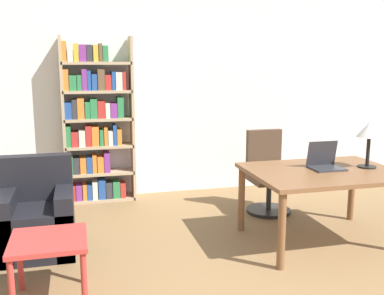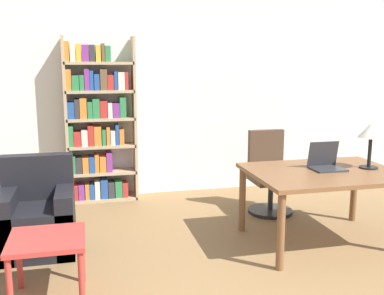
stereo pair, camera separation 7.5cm
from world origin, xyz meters
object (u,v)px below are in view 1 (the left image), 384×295
at_px(office_chair, 267,176).
at_px(side_table_blue, 49,248).
at_px(laptop, 325,163).
at_px(table_lamp, 369,132).
at_px(armchair, 37,220).
at_px(desk, 323,179).
at_px(bookshelf, 95,124).

height_order(office_chair, side_table_blue, office_chair).
bearing_deg(laptop, table_lamp, -8.76).
distance_m(table_lamp, armchair, 3.33).
bearing_deg(armchair, laptop, -7.82).
bearing_deg(table_lamp, office_chair, 121.94).
relative_size(desk, laptop, 4.58).
distance_m(office_chair, side_table_blue, 2.87).
distance_m(side_table_blue, armchair, 1.01).
bearing_deg(laptop, desk, -126.70).
height_order(table_lamp, bookshelf, bookshelf).
relative_size(side_table_blue, armchair, 0.62).
relative_size(laptop, bookshelf, 0.15).
height_order(desk, side_table_blue, desk).
bearing_deg(desk, side_table_blue, -167.98).
distance_m(desk, side_table_blue, 2.62).
distance_m(desk, laptop, 0.17).
bearing_deg(desk, laptop, 53.30).
bearing_deg(table_lamp, side_table_blue, -169.78).
height_order(side_table_blue, bookshelf, bookshelf).
bearing_deg(armchair, desk, -9.43).
distance_m(laptop, bookshelf, 2.85).
height_order(laptop, armchair, laptop).
height_order(desk, armchair, armchair).
bearing_deg(laptop, armchair, 172.18).
bearing_deg(office_chair, table_lamp, -58.06).
bearing_deg(table_lamp, desk, -179.50).
bearing_deg(bookshelf, side_table_blue, -100.44).
distance_m(side_table_blue, bookshelf, 2.59).
bearing_deg(desk, bookshelf, 137.19).
bearing_deg(office_chair, laptop, -78.41).
xyz_separation_m(table_lamp, bookshelf, (-2.58, 1.94, -0.09)).
relative_size(laptop, side_table_blue, 0.58).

